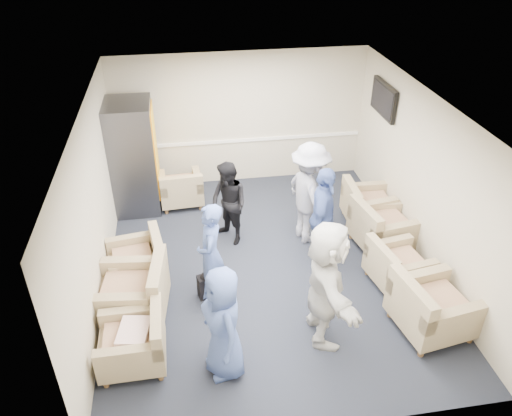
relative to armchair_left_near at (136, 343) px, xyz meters
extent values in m
plane|color=black|center=(1.97, 1.68, -0.33)|extent=(6.00, 6.00, 0.00)
plane|color=white|center=(1.97, 1.68, 2.37)|extent=(6.00, 6.00, 0.00)
cube|color=beige|center=(1.97, 4.68, 1.02)|extent=(5.00, 0.02, 2.70)
cube|color=beige|center=(1.97, -1.32, 1.02)|extent=(5.00, 0.02, 2.70)
cube|color=beige|center=(-0.53, 1.68, 1.02)|extent=(0.02, 6.00, 2.70)
cube|color=beige|center=(4.47, 1.68, 1.02)|extent=(0.02, 6.00, 2.70)
cube|color=white|center=(1.97, 4.66, 0.57)|extent=(4.98, 0.04, 0.06)
cube|color=black|center=(4.41, 3.48, 1.72)|extent=(0.07, 1.00, 0.58)
cube|color=black|center=(4.37, 3.48, 1.72)|extent=(0.01, 0.92, 0.50)
cube|color=#4A4B52|center=(4.45, 3.48, 1.57)|extent=(0.04, 0.10, 0.25)
cube|color=#988562|center=(-0.06, 0.00, -0.08)|extent=(0.83, 0.83, 0.27)
cube|color=#A27759|center=(-0.06, 0.00, 0.11)|extent=(0.57, 0.54, 0.10)
cube|color=#988562|center=(0.28, 0.00, 0.25)|extent=(0.14, 0.82, 0.39)
cube|color=#988562|center=(-0.10, 0.89, -0.04)|extent=(1.05, 1.05, 0.31)
cube|color=#A27759|center=(-0.10, 0.89, 0.18)|extent=(0.73, 0.69, 0.11)
cube|color=#988562|center=(0.30, 0.84, 0.34)|extent=(0.27, 0.96, 0.45)
cube|color=#988562|center=(-0.07, 1.67, -0.08)|extent=(0.94, 0.94, 0.27)
cube|color=#A27759|center=(-0.07, 1.67, 0.11)|extent=(0.65, 0.61, 0.10)
cube|color=#988562|center=(0.27, 1.73, 0.25)|extent=(0.26, 0.83, 0.39)
cube|color=#988562|center=(3.96, -0.05, -0.04)|extent=(1.08, 1.08, 0.31)
cube|color=#A27759|center=(3.96, -0.05, 0.17)|extent=(0.74, 0.71, 0.11)
cube|color=#988562|center=(3.57, -0.11, 0.34)|extent=(0.30, 0.96, 0.44)
cube|color=#988562|center=(3.90, 0.95, -0.08)|extent=(0.93, 0.93, 0.27)
cube|color=#A27759|center=(3.90, 0.95, 0.10)|extent=(0.64, 0.61, 0.09)
cube|color=#988562|center=(3.57, 0.90, 0.24)|extent=(0.26, 0.82, 0.38)
cube|color=#988562|center=(4.02, 1.92, -0.05)|extent=(1.05, 1.05, 0.30)
cube|color=#A27759|center=(4.02, 1.92, 0.16)|extent=(0.72, 0.69, 0.11)
cube|color=#988562|center=(3.65, 1.85, 0.32)|extent=(0.30, 0.92, 0.43)
cube|color=#988562|center=(4.05, 2.66, -0.07)|extent=(0.88, 0.88, 0.28)
cube|color=#A27759|center=(4.05, 2.66, 0.12)|extent=(0.61, 0.57, 0.10)
cube|color=#988562|center=(3.69, 2.67, 0.27)|extent=(0.17, 0.85, 0.40)
cube|color=#988562|center=(0.68, 3.89, -0.08)|extent=(0.85, 0.85, 0.26)
cube|color=#A27759|center=(0.68, 3.89, 0.10)|extent=(0.55, 0.59, 0.09)
cube|color=#988562|center=(0.70, 3.56, 0.24)|extent=(0.81, 0.18, 0.38)
cube|color=#4A4B52|center=(-0.13, 3.92, 0.72)|extent=(0.83, 0.99, 2.09)
cube|color=#FE6B05|center=(0.29, 3.92, 0.82)|extent=(0.02, 0.84, 1.67)
cube|color=black|center=(0.29, 3.92, -0.05)|extent=(0.02, 0.50, 0.13)
cube|color=black|center=(0.96, 1.11, -0.14)|extent=(0.29, 0.24, 0.37)
sphere|color=black|center=(0.96, 1.11, 0.02)|extent=(0.18, 0.18, 0.18)
cube|color=white|center=(-0.01, 0.00, 0.18)|extent=(0.44, 0.54, 0.14)
imported|color=#435BA1|center=(1.09, -0.29, 0.46)|extent=(0.67, 0.87, 1.57)
imported|color=#435BA1|center=(1.05, 1.07, 0.47)|extent=(0.46, 0.63, 1.60)
imported|color=black|center=(1.47, 2.49, 0.41)|extent=(0.87, 0.91, 1.48)
imported|color=beige|center=(2.81, 2.34, 0.58)|extent=(0.96, 1.31, 1.81)
imported|color=#435BA1|center=(2.85, 1.66, 0.53)|extent=(0.77, 1.09, 1.71)
imported|color=silver|center=(2.46, 0.09, 0.58)|extent=(0.66, 1.71, 1.81)
camera|label=1|loc=(0.79, -4.62, 4.79)|focal=35.00mm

